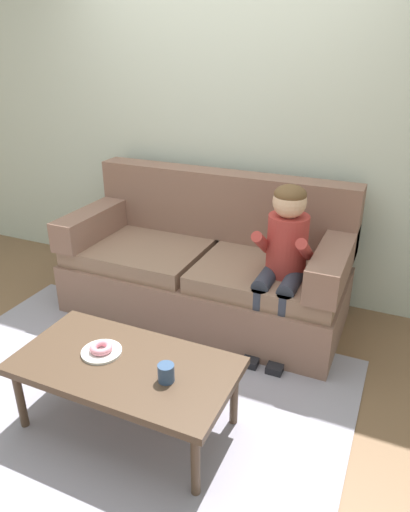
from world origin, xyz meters
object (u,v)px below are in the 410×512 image
at_px(donut, 101,348).
at_px(toy_controller, 76,345).
at_px(couch, 207,267).
at_px(coffee_table, 125,369).
at_px(person_child, 283,254).
at_px(mug, 166,373).

bearing_deg(donut, toy_controller, 142.71).
relative_size(couch, coffee_table, 1.79).
xyz_separation_m(person_child, donut, (-0.66, -1.04, -0.22)).
height_order(coffee_table, toy_controller, coffee_table).
bearing_deg(donut, couch, 88.12).
distance_m(couch, coffee_table, 1.28).
xyz_separation_m(couch, coffee_table, (0.11, -1.28, 0.02)).
relative_size(mug, toy_controller, 0.40).
height_order(couch, mug, couch).
bearing_deg(mug, coffee_table, 172.33).
relative_size(coffee_table, donut, 9.43).
distance_m(coffee_table, toy_controller, 0.90).
height_order(couch, person_child, person_child).
distance_m(mug, toy_controller, 1.16).
bearing_deg(couch, donut, -91.88).
bearing_deg(toy_controller, mug, -23.58).
xyz_separation_m(mug, toy_controller, (-0.97, 0.48, -0.43)).
relative_size(couch, person_child, 1.84).
distance_m(donut, mug, 0.41).
bearing_deg(person_child, couch, 160.96).
bearing_deg(toy_controller, couch, 57.21).
relative_size(coffee_table, toy_controller, 5.01).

